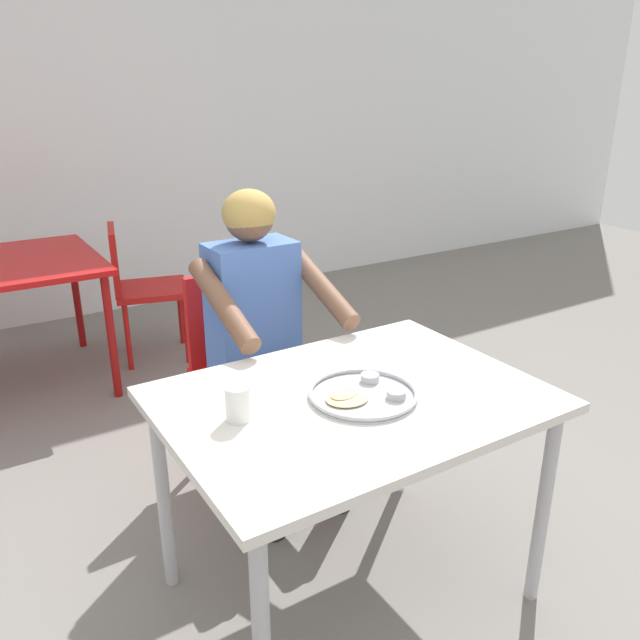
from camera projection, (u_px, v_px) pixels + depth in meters
The scene contains 9 objects.
ground_plane at pixel (341, 608), 2.08m from camera, with size 12.00×12.00×0.05m, color slate.
back_wall at pixel (59, 67), 4.13m from camera, with size 12.00×0.12×3.40m, color white.
table_foreground at pixel (352, 417), 1.90m from camera, with size 1.11×0.82×0.73m.
thali_tray at pixel (363, 394), 1.85m from camera, with size 0.32×0.32×0.03m.
drinking_cup at pixel (238, 402), 1.72m from camera, with size 0.07×0.07×0.10m.
chair_foreground at pixel (242, 356), 2.70m from camera, with size 0.42×0.39×0.86m.
diner_foreground at pixel (264, 321), 2.45m from camera, with size 0.49×0.55×1.23m.
table_background_red at pixel (17, 275), 3.37m from camera, with size 0.83×0.95×0.72m.
chair_red_right at pixel (138, 282), 3.76m from camera, with size 0.51×0.50×0.82m.
Camera 1 is at (-0.91, -1.33, 1.60)m, focal length 35.42 mm.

